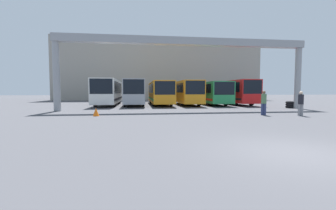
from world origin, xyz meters
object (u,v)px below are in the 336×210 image
Objects in this scene: bus_slot_4 at (209,92)px; bus_slot_5 at (234,91)px; bus_slot_1 at (135,91)px; tire_stack at (291,105)px; bus_slot_2 at (160,92)px; pedestrian_mid_left at (301,103)px; traffic_cone at (96,112)px; bus_slot_0 at (109,91)px; bus_slot_3 at (185,91)px; pedestrian_near_center at (264,102)px.

bus_slot_5 reaches higher than bus_slot_4.
tire_stack is (16.65, -7.85, -1.47)m from bus_slot_1.
bus_slot_2 is 10.14m from bus_slot_5.
bus_slot_1 is 0.93× the size of bus_slot_2.
traffic_cone is (-14.85, 1.79, -0.66)m from pedestrian_mid_left.
bus_slot_2 is at bearing 137.65° from pedestrian_mid_left.
bus_slot_0 is 13.48m from traffic_cone.
pedestrian_mid_left is at bearing -50.50° from bus_slot_1.
bus_slot_3 is at bearing -4.24° from bus_slot_0.
bus_slot_0 is at bearing 157.91° from tire_stack.
bus_slot_5 is at bearing -5.04° from bus_slot_4.
bus_slot_3 is at bearing -45.59° from pedestrian_near_center.
bus_slot_1 is 17.19m from pedestrian_near_center.
bus_slot_0 is at bearing -15.88° from pedestrian_near_center.
pedestrian_near_center is at bearing -104.92° from bus_slot_5.
bus_slot_2 is 6.79× the size of pedestrian_mid_left.
bus_slot_3 is 0.96× the size of bus_slot_4.
bus_slot_3 reaches higher than tire_stack.
bus_slot_3 is 15.46m from pedestrian_mid_left.
tire_stack is at bearing 15.26° from traffic_cone.
bus_slot_0 reaches higher than pedestrian_mid_left.
bus_slot_1 is at bearing 175.98° from bus_slot_3.
tire_stack reaches higher than traffic_cone.
bus_slot_3 is 3.37m from bus_slot_4.
traffic_cone is (-12.67, -12.83, -1.41)m from bus_slot_4.
tire_stack is at bearing -22.09° from bus_slot_0.
bus_slot_4 is 10.12m from tire_stack.
bus_slot_0 is 6.73m from bus_slot_2.
bus_slot_3 reaches higher than bus_slot_4.
bus_slot_0 is 1.10× the size of bus_slot_4.
bus_slot_0 reaches higher than tire_stack.
bus_slot_0 reaches higher than bus_slot_2.
bus_slot_4 is 6.03× the size of pedestrian_mid_left.
tire_stack is at bearing -31.88° from bus_slot_2.
bus_slot_2 is at bearing 66.27° from traffic_cone.
pedestrian_mid_left is 8.31m from tire_stack.
bus_slot_2 is 1.13× the size of bus_slot_4.
traffic_cone is (-5.94, -13.51, -1.44)m from bus_slot_2.
tire_stack is at bearing -106.15° from pedestrian_near_center.
bus_slot_0 reaches higher than traffic_cone.
pedestrian_mid_left is (-1.18, -14.32, -0.88)m from bus_slot_5.
pedestrian_mid_left reaches higher than tire_stack.
bus_slot_1 is 6.74m from bus_slot_3.
bus_slot_2 is (3.36, 0.42, -0.09)m from bus_slot_1.
traffic_cone is at bearing -126.39° from bus_slot_3.
bus_slot_1 is at bearing 178.51° from bus_slot_4.
bus_slot_2 is 20.68× the size of traffic_cone.
bus_slot_3 is at bearing 179.26° from bus_slot_5.
bus_slot_5 is 8.10m from tire_stack.
bus_slot_3 reaches higher than pedestrian_mid_left.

